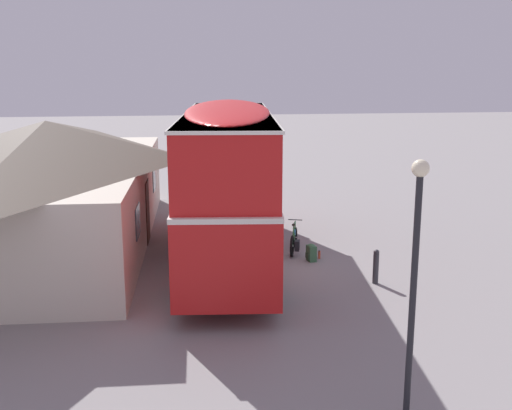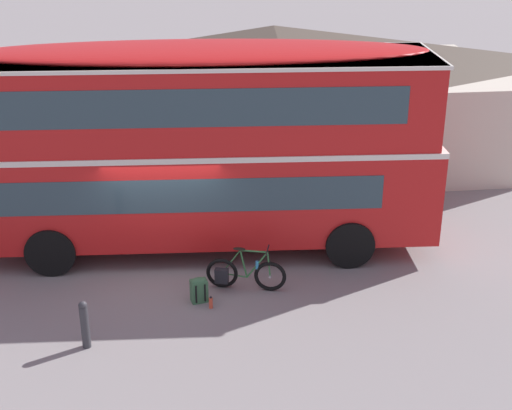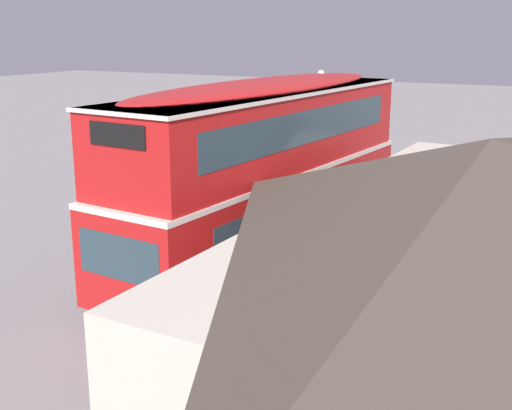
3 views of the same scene
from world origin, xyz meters
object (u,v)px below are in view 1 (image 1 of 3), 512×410
Objects in this scene: water_bottle_red_squeeze at (319,255)px; street_lamp at (415,264)px; touring_bicycle at (294,241)px; kerb_bollard at (376,266)px; backpack_on_ground at (311,252)px; double_decker_bus at (228,177)px.

street_lamp reaches higher than water_bottle_red_squeeze.
touring_bicycle is 6.44× the size of water_bottle_red_squeeze.
touring_bicycle is 0.37× the size of street_lamp.
kerb_bollard is (6.61, -1.66, -2.27)m from street_lamp.
touring_bicycle is at bearing 19.98° from backpack_on_ground.
touring_bicycle is 1.71× the size of kerb_bollard.
touring_bicycle reaches higher than backpack_on_ground.
touring_bicycle is 3.57m from kerb_bollard.
double_decker_bus reaches higher than touring_bicycle.
street_lamp is 4.60× the size of kerb_bollard.
kerb_bollard reaches higher than touring_bicycle.
touring_bicycle is at bearing 41.03° from water_bottle_red_squeeze.
water_bottle_red_squeeze is at bearing -91.98° from double_decker_bus.
backpack_on_ground is (-0.31, -2.52, -2.37)m from double_decker_bus.
touring_bicycle is 10.06m from street_lamp.
double_decker_bus is 2.42× the size of street_lamp.
street_lamp is at bearing -166.62° from double_decker_bus.
water_bottle_red_squeeze is (-0.75, -0.65, -0.25)m from touring_bicycle.
touring_bicycle is at bearing 0.00° from street_lamp.
street_lamp is (-9.02, 0.65, 2.65)m from water_bottle_red_squeeze.
touring_bicycle reaches higher than water_bottle_red_squeeze.
double_decker_bus is 5.06m from kerb_bollard.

